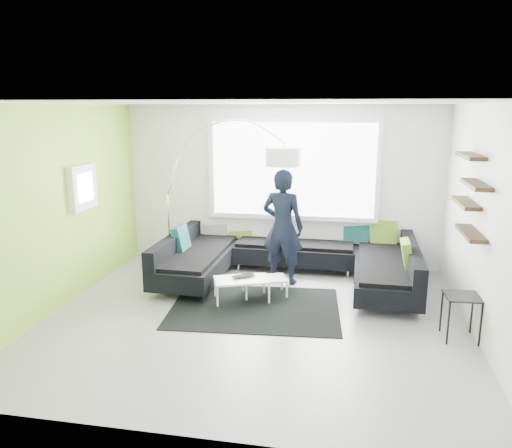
# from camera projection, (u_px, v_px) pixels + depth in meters

# --- Properties ---
(ground) EXTENTS (5.50, 5.50, 0.00)m
(ground) POSITION_uv_depth(u_px,v_px,m) (255.00, 319.00, 6.63)
(ground) COLOR gray
(ground) RESTS_ON ground
(room_shell) EXTENTS (5.54, 5.04, 2.82)m
(room_shell) POSITION_uv_depth(u_px,v_px,m) (261.00, 182.00, 6.41)
(room_shell) COLOR silver
(room_shell) RESTS_ON ground
(sectional_sofa) EXTENTS (3.97, 2.50, 0.85)m
(sectional_sofa) POSITION_uv_depth(u_px,v_px,m) (289.00, 260.00, 7.95)
(sectional_sofa) COLOR black
(sectional_sofa) RESTS_ON ground
(rug) EXTENTS (2.46, 1.88, 0.01)m
(rug) POSITION_uv_depth(u_px,v_px,m) (255.00, 308.00, 6.99)
(rug) COLOR black
(rug) RESTS_ON ground
(coffee_table) EXTENTS (1.15, 0.89, 0.33)m
(coffee_table) POSITION_uv_depth(u_px,v_px,m) (253.00, 287.00, 7.33)
(coffee_table) COLOR white
(coffee_table) RESTS_ON ground
(arc_lamp) EXTENTS (2.61, 1.68, 2.56)m
(arc_lamp) POSITION_uv_depth(u_px,v_px,m) (167.00, 195.00, 8.53)
(arc_lamp) COLOR white
(arc_lamp) RESTS_ON ground
(side_table) EXTENTS (0.42, 0.42, 0.56)m
(side_table) POSITION_uv_depth(u_px,v_px,m) (460.00, 317.00, 6.01)
(side_table) COLOR black
(side_table) RESTS_ON ground
(person) EXTENTS (0.83, 0.69, 1.83)m
(person) POSITION_uv_depth(u_px,v_px,m) (283.00, 227.00, 7.83)
(person) COLOR black
(person) RESTS_ON ground
(laptop) EXTENTS (0.56, 0.55, 0.03)m
(laptop) POSITION_uv_depth(u_px,v_px,m) (245.00, 277.00, 7.22)
(laptop) COLOR black
(laptop) RESTS_ON coffee_table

